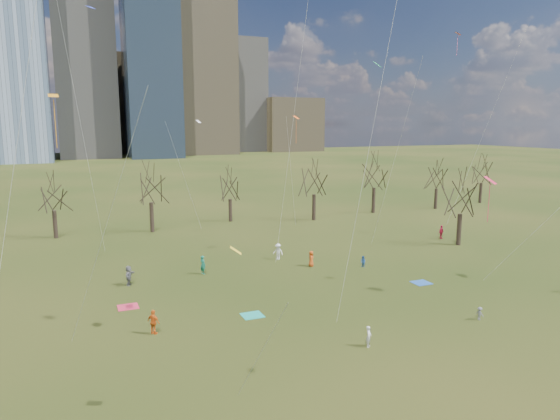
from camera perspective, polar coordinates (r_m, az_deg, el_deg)
name	(u,v)px	position (r m, az deg, el deg)	size (l,w,h in m)	color
ground	(348,338)	(35.52, 7.80, -14.31)	(500.00, 500.00, 0.00)	black
downtown_skyline	(98,67)	(240.09, -20.08, 15.10)	(212.50, 78.00, 118.00)	slate
bare_tree_row	(206,187)	(67.61, -8.43, 2.61)	(113.04, 29.80, 9.50)	black
blanket_teal	(252,315)	(39.04, -3.18, -11.93)	(1.60, 1.50, 0.03)	teal
blanket_navy	(421,283)	(48.25, 15.84, -8.00)	(1.60, 1.50, 0.03)	#2352A4
blanket_crimson	(128,307)	(42.43, -16.98, -10.54)	(1.60, 1.50, 0.03)	#D02946
person_1	(369,336)	(34.22, 10.10, -14.04)	(0.52, 0.34, 1.42)	silver
person_3	(480,313)	(40.83, 21.86, -10.92)	(0.65, 0.37, 1.00)	slate
person_4	(154,322)	(36.56, -14.25, -12.31)	(1.04, 0.43, 1.77)	orange
person_8	(363,262)	(51.81, 9.48, -5.86)	(0.58, 0.45, 1.19)	blue
person_9	(278,251)	(54.01, -0.23, -4.76)	(1.13, 0.65, 1.75)	white
person_10	(441,232)	(66.88, 17.95, -2.41)	(1.01, 0.42, 1.73)	#BE1B3A
person_11	(129,275)	(47.60, -16.89, -7.16)	(1.69, 0.54, 1.83)	slate
person_12	(311,259)	(51.52, 3.59, -5.57)	(0.80, 0.52, 1.63)	#CC4D16
person_13	(203,265)	(49.40, -8.81, -6.21)	(0.68, 0.44, 1.86)	#1A785D
kites_airborne	(281,132)	(42.68, 0.16, 8.93)	(58.22, 47.12, 34.26)	orange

